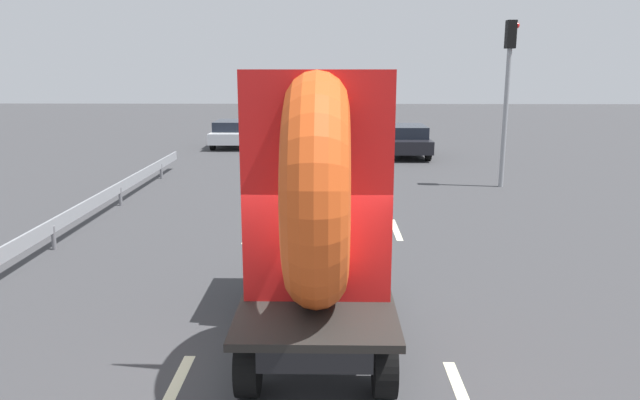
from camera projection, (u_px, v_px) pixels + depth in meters
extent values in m
plane|color=#38383A|center=(301.00, 369.00, 8.20)|extent=(120.00, 120.00, 0.00)
cylinder|color=black|center=(272.00, 279.00, 10.42)|extent=(0.28, 0.86, 0.86)
cylinder|color=black|center=(369.00, 280.00, 10.39)|extent=(0.28, 0.86, 0.86)
cylinder|color=black|center=(249.00, 362.00, 7.49)|extent=(0.28, 0.86, 0.86)
cylinder|color=black|center=(384.00, 363.00, 7.46)|extent=(0.28, 0.86, 0.86)
cube|color=black|center=(319.00, 285.00, 8.94)|extent=(1.30, 4.87, 0.25)
cube|color=silver|center=(320.00, 211.00, 10.13)|extent=(2.00, 2.08, 1.35)
cube|color=black|center=(320.00, 195.00, 10.02)|extent=(2.02, 1.97, 0.44)
cube|color=black|center=(317.00, 300.00, 7.89)|extent=(2.00, 2.80, 0.10)
cube|color=black|center=(319.00, 230.00, 9.08)|extent=(1.80, 0.08, 1.10)
torus|color=#D84C19|center=(317.00, 190.00, 7.42)|extent=(0.77, 2.94, 2.94)
cube|color=red|center=(317.00, 190.00, 7.42)|extent=(1.90, 0.03, 2.94)
cylinder|color=black|center=(386.00, 145.00, 29.11)|extent=(0.23, 0.67, 0.67)
cylinder|color=black|center=(419.00, 145.00, 29.08)|extent=(0.23, 0.67, 0.67)
cylinder|color=black|center=(391.00, 153.00, 26.37)|extent=(0.23, 0.67, 0.67)
cylinder|color=black|center=(428.00, 153.00, 26.34)|extent=(0.23, 0.67, 0.67)
cube|color=black|center=(406.00, 143.00, 27.66)|extent=(1.88, 4.38, 0.57)
cube|color=black|center=(407.00, 131.00, 27.44)|extent=(1.69, 2.45, 0.52)
cylinder|color=gray|center=(505.00, 119.00, 20.16)|extent=(0.16, 0.16, 4.64)
cube|color=black|center=(511.00, 34.00, 19.56)|extent=(0.30, 0.36, 0.90)
sphere|color=red|center=(517.00, 25.00, 19.49)|extent=(0.20, 0.20, 0.20)
cube|color=gray|center=(91.00, 204.00, 15.58)|extent=(0.06, 17.56, 0.32)
cylinder|color=slate|center=(54.00, 238.00, 13.50)|extent=(0.10, 0.10, 0.55)
cylinder|color=slate|center=(120.00, 197.00, 17.79)|extent=(0.10, 0.10, 0.55)
cylinder|color=slate|center=(161.00, 171.00, 22.07)|extent=(0.10, 0.10, 0.55)
cube|color=beige|center=(172.00, 394.00, 7.57)|extent=(0.16, 2.02, 0.01)
cube|color=beige|center=(251.00, 231.00, 15.08)|extent=(0.16, 2.29, 0.01)
cube|color=beige|center=(396.00, 229.00, 15.21)|extent=(0.16, 2.02, 0.01)
cylinder|color=black|center=(222.00, 137.00, 32.30)|extent=(0.22, 0.63, 0.63)
cylinder|color=black|center=(250.00, 138.00, 32.27)|extent=(0.22, 0.63, 0.63)
cylinder|color=black|center=(213.00, 144.00, 29.72)|extent=(0.22, 0.63, 0.63)
cylinder|color=black|center=(243.00, 144.00, 29.70)|extent=(0.22, 0.63, 0.63)
cube|color=silver|center=(232.00, 135.00, 30.94)|extent=(1.77, 4.12, 0.54)
cube|color=black|center=(231.00, 125.00, 30.73)|extent=(1.59, 2.31, 0.49)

